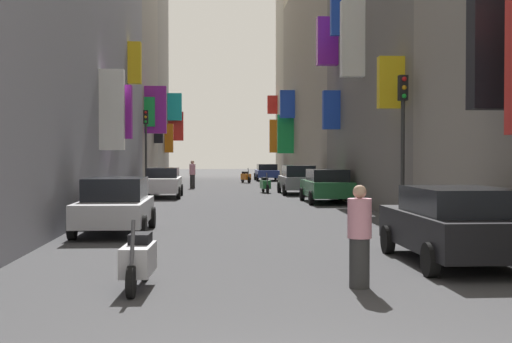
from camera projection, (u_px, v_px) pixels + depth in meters
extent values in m
plane|color=#424244|center=(233.00, 196.00, 35.37)|extent=(140.00, 140.00, 0.00)
cube|color=yellow|center=(135.00, 63.00, 32.95)|extent=(0.62, 0.57, 1.96)
cube|color=white|center=(112.00, 110.00, 24.44)|extent=(0.86, 0.36, 2.83)
cube|color=purple|center=(117.00, 112.00, 25.15)|extent=(1.05, 0.46, 1.93)
cube|color=gray|center=(104.00, 21.00, 45.27)|extent=(6.00, 11.84, 21.58)
cube|color=black|center=(159.00, 127.00, 48.02)|extent=(0.61, 0.44, 2.20)
cube|color=purple|center=(155.00, 110.00, 41.10)|extent=(1.28, 0.42, 2.78)
cube|color=green|center=(150.00, 112.00, 41.07)|extent=(0.63, 0.62, 1.73)
cube|color=slate|center=(128.00, 73.00, 57.89)|extent=(6.00, 13.38, 17.90)
cube|color=red|center=(176.00, 126.00, 63.74)|extent=(1.40, 0.57, 2.63)
cube|color=orange|center=(169.00, 138.00, 59.15)|extent=(0.72, 0.56, 2.43)
cube|color=#19B2BF|center=(175.00, 107.00, 63.07)|extent=(1.28, 0.45, 2.46)
cube|color=black|center=(493.00, 47.00, 13.97)|extent=(0.92, 0.50, 2.51)
cube|color=slate|center=(430.00, 23.00, 28.95)|extent=(6.00, 15.65, 15.14)
cube|color=blue|center=(339.00, 2.00, 31.13)|extent=(0.75, 0.37, 3.00)
cube|color=yellow|center=(391.00, 83.00, 22.10)|extent=(0.81, 0.37, 1.64)
cube|color=white|center=(352.00, 39.00, 27.78)|extent=(0.92, 0.53, 3.02)
cube|color=purple|center=(327.00, 42.00, 33.59)|extent=(1.00, 0.62, 2.30)
cube|color=blue|center=(331.00, 110.00, 33.06)|extent=(0.79, 0.47, 1.83)
cube|color=#9E9384|center=(344.00, 82.00, 47.76)|extent=(6.00, 22.04, 14.29)
cube|color=blue|center=(287.00, 104.00, 50.74)|extent=(1.07, 0.45, 2.01)
cube|color=green|center=(285.00, 134.00, 51.38)|extent=(1.20, 0.36, 2.85)
cube|color=#BCB29E|center=(313.00, 73.00, 62.15)|extent=(6.00, 6.91, 18.93)
cube|color=red|center=(272.00, 105.00, 63.97)|extent=(0.91, 0.44, 1.67)
cube|color=orange|center=(275.00, 136.00, 61.05)|extent=(0.96, 0.39, 2.89)
cube|color=black|center=(453.00, 230.00, 13.43)|extent=(1.83, 4.35, 0.69)
cube|color=black|center=(458.00, 201.00, 13.20)|extent=(1.61, 2.44, 0.50)
cylinder|color=black|center=(388.00, 240.00, 14.81)|extent=(0.18, 0.60, 0.60)
cylinder|color=black|center=(472.00, 239.00, 14.93)|extent=(0.18, 0.60, 0.60)
cylinder|color=black|center=(430.00, 260.00, 11.95)|extent=(0.18, 0.60, 0.60)
cube|color=navy|center=(267.00, 173.00, 57.32)|extent=(1.72, 4.38, 0.58)
cube|color=black|center=(267.00, 167.00, 57.09)|extent=(1.51, 2.45, 0.49)
cylinder|color=black|center=(255.00, 176.00, 58.71)|extent=(0.18, 0.60, 0.60)
cylinder|color=black|center=(275.00, 176.00, 58.82)|extent=(0.18, 0.60, 0.60)
cylinder|color=black|center=(257.00, 178.00, 55.83)|extent=(0.18, 0.60, 0.60)
cylinder|color=black|center=(279.00, 178.00, 55.94)|extent=(0.18, 0.60, 0.60)
cube|color=slate|center=(298.00, 182.00, 37.57)|extent=(1.74, 4.26, 0.65)
cube|color=black|center=(298.00, 171.00, 37.34)|extent=(1.53, 2.39, 0.60)
cylinder|color=black|center=(279.00, 187.00, 38.93)|extent=(0.18, 0.60, 0.60)
cylinder|color=black|center=(310.00, 187.00, 39.04)|extent=(0.18, 0.60, 0.60)
cylinder|color=black|center=(285.00, 190.00, 36.12)|extent=(0.18, 0.60, 0.60)
cylinder|color=black|center=(318.00, 190.00, 36.23)|extent=(0.18, 0.60, 0.60)
cube|color=#B7B7BC|center=(115.00, 211.00, 18.63)|extent=(1.73, 4.15, 0.59)
cube|color=black|center=(116.00, 189.00, 18.83)|extent=(1.53, 2.32, 0.59)
cylinder|color=black|center=(143.00, 227.00, 17.33)|extent=(0.18, 0.60, 0.60)
cylinder|color=black|center=(72.00, 228.00, 17.22)|extent=(0.18, 0.60, 0.60)
cylinder|color=black|center=(152.00, 218.00, 20.06)|extent=(0.18, 0.60, 0.60)
cylinder|color=black|center=(91.00, 218.00, 19.95)|extent=(0.18, 0.60, 0.60)
cube|color=#236638|center=(326.00, 188.00, 30.74)|extent=(1.76, 4.46, 0.67)
cube|color=black|center=(327.00, 175.00, 30.51)|extent=(1.55, 2.50, 0.51)
cylinder|color=black|center=(302.00, 194.00, 32.16)|extent=(0.18, 0.60, 0.60)
cylinder|color=black|center=(340.00, 194.00, 32.28)|extent=(0.18, 0.60, 0.60)
cylinder|color=black|center=(311.00, 198.00, 29.22)|extent=(0.18, 0.60, 0.60)
cylinder|color=black|center=(353.00, 198.00, 29.34)|extent=(0.18, 0.60, 0.60)
cube|color=white|center=(163.00, 184.00, 34.58)|extent=(1.68, 4.45, 0.69)
cube|color=black|center=(163.00, 173.00, 34.79)|extent=(1.48, 2.49, 0.48)
cylinder|color=black|center=(179.00, 193.00, 33.18)|extent=(0.18, 0.60, 0.60)
cylinder|color=black|center=(143.00, 193.00, 33.07)|extent=(0.18, 0.60, 0.60)
cylinder|color=black|center=(181.00, 190.00, 36.11)|extent=(0.18, 0.60, 0.60)
cylinder|color=black|center=(148.00, 190.00, 36.00)|extent=(0.18, 0.60, 0.60)
cube|color=orange|center=(246.00, 177.00, 52.75)|extent=(0.75, 1.26, 0.45)
cube|color=black|center=(245.00, 173.00, 52.95)|extent=(0.46, 0.63, 0.16)
cylinder|color=#4C4C51|center=(248.00, 173.00, 52.18)|extent=(0.13, 0.28, 0.68)
cylinder|color=black|center=(249.00, 180.00, 52.05)|extent=(0.23, 0.49, 0.48)
cylinder|color=black|center=(243.00, 179.00, 53.45)|extent=(0.23, 0.49, 0.48)
cube|color=#ADADB2|center=(138.00, 259.00, 10.91)|extent=(0.49, 1.19, 0.45)
cube|color=black|center=(140.00, 238.00, 11.12)|extent=(0.34, 0.57, 0.16)
cylinder|color=#4C4C51|center=(132.00, 243.00, 10.32)|extent=(0.07, 0.28, 0.68)
cylinder|color=black|center=(131.00, 282.00, 10.18)|extent=(0.12, 0.48, 0.48)
cylinder|color=black|center=(145.00, 266.00, 11.65)|extent=(0.12, 0.48, 0.48)
cube|color=#287F3D|center=(265.00, 184.00, 38.90)|extent=(0.54, 1.21, 0.45)
cube|color=black|center=(265.00, 179.00, 39.11)|extent=(0.37, 0.59, 0.16)
cylinder|color=#4C4C51|center=(267.00, 179.00, 38.31)|extent=(0.08, 0.28, 0.68)
cylinder|color=black|center=(268.00, 189.00, 38.18)|extent=(0.14, 0.49, 0.48)
cylinder|color=black|center=(263.00, 188.00, 39.63)|extent=(0.14, 0.49, 0.48)
cylinder|color=#2A2A2A|center=(192.00, 182.00, 44.10)|extent=(0.36, 0.36, 0.86)
cylinder|color=pink|center=(192.00, 169.00, 44.08)|extent=(0.43, 0.43, 0.68)
sphere|color=tan|center=(192.00, 162.00, 44.07)|extent=(0.23, 0.23, 0.23)
cylinder|color=#303030|center=(359.00, 263.00, 10.98)|extent=(0.45, 0.45, 0.79)
cylinder|color=pink|center=(360.00, 218.00, 10.96)|extent=(0.54, 0.54, 0.62)
sphere|color=tan|center=(360.00, 192.00, 10.95)|extent=(0.21, 0.21, 0.21)
cylinder|color=#2D2D2D|center=(403.00, 163.00, 20.75)|extent=(0.12, 0.12, 3.72)
cube|color=black|center=(403.00, 88.00, 20.70)|extent=(0.26, 0.26, 0.75)
sphere|color=red|center=(404.00, 79.00, 20.55)|extent=(0.14, 0.14, 0.14)
sphere|color=orange|center=(404.00, 88.00, 20.56)|extent=(0.14, 0.14, 0.14)
sphere|color=green|center=(404.00, 96.00, 20.56)|extent=(0.14, 0.14, 0.14)
cylinder|color=#2D2D2D|center=(146.00, 159.00, 38.02)|extent=(0.12, 0.12, 3.79)
cube|color=black|center=(146.00, 117.00, 37.97)|extent=(0.26, 0.26, 0.75)
sphere|color=red|center=(146.00, 112.00, 37.82)|extent=(0.14, 0.14, 0.14)
sphere|color=orange|center=(146.00, 117.00, 37.83)|extent=(0.14, 0.14, 0.14)
sphere|color=green|center=(146.00, 122.00, 37.83)|extent=(0.14, 0.14, 0.14)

